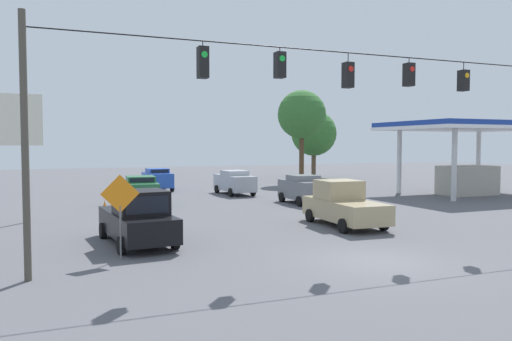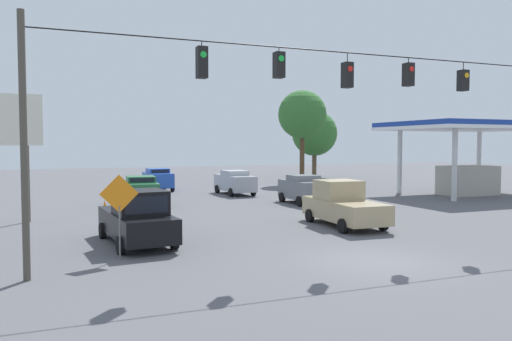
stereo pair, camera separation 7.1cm
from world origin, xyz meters
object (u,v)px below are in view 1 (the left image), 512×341
at_px(traffic_cone_third, 124,221).
at_px(traffic_cone_fourth, 117,214).
at_px(pickup_truck_tan_crossing_near, 343,205).
at_px(tree_horizon_right, 302,115).
at_px(overhead_signal_span, 346,110).
at_px(traffic_cone_nearest, 138,236).
at_px(pickup_truck_black_parked_shoulder, 138,219).
at_px(work_zone_sign, 120,200).
at_px(tree_horizon_left, 314,133).
at_px(traffic_cone_second, 124,228).
at_px(traffic_cone_farthest, 105,205).
at_px(sedan_green_withflow_far, 141,191).
at_px(traffic_cone_fifth, 111,209).
at_px(gas_station, 468,142).
at_px(sedan_silver_oncoming_deep, 235,182).
at_px(sedan_blue_withflow_deep, 157,179).
at_px(sedan_grey_oncoming_far, 303,189).

distance_m(traffic_cone_third, traffic_cone_fourth, 2.30).
bearing_deg(pickup_truck_tan_crossing_near, tree_horizon_right, -112.97).
relative_size(overhead_signal_span, traffic_cone_nearest, 38.20).
bearing_deg(pickup_truck_black_parked_shoulder, work_zone_sign, 68.25).
bearing_deg(tree_horizon_left, traffic_cone_second, 49.23).
bearing_deg(traffic_cone_farthest, pickup_truck_tan_crossing_near, 134.48).
bearing_deg(sedan_green_withflow_far, pickup_truck_tan_crossing_near, 124.63).
relative_size(traffic_cone_nearest, traffic_cone_fifth, 1.00).
distance_m(sedan_green_withflow_far, pickup_truck_black_parked_shoulder, 12.01).
relative_size(pickup_truck_tan_crossing_near, gas_station, 0.44).
bearing_deg(sedan_silver_oncoming_deep, tree_horizon_right, -142.45).
relative_size(sedan_blue_withflow_deep, pickup_truck_black_parked_shoulder, 0.75).
xyz_separation_m(pickup_truck_tan_crossing_near, pickup_truck_black_parked_shoulder, (9.67, 0.78, -0.00)).
xyz_separation_m(overhead_signal_span, pickup_truck_black_parked_shoulder, (6.69, -4.03, -4.07)).
distance_m(overhead_signal_span, tree_horizon_left, 40.00).
relative_size(sedan_grey_oncoming_far, tree_horizon_right, 0.43).
xyz_separation_m(sedan_silver_oncoming_deep, traffic_cone_fourth, (9.87, 9.81, -0.68)).
relative_size(sedan_silver_oncoming_deep, traffic_cone_farthest, 8.37).
bearing_deg(traffic_cone_nearest, pickup_truck_black_parked_shoulder, 76.62).
relative_size(sedan_grey_oncoming_far, sedan_green_withflow_far, 0.90).
xyz_separation_m(pickup_truck_tan_crossing_near, traffic_cone_second, (9.89, -1.48, -0.70)).
bearing_deg(sedan_grey_oncoming_far, tree_horizon_right, -117.12).
height_order(sedan_green_withflow_far, tree_horizon_right, tree_horizon_right).
bearing_deg(tree_horizon_left, sedan_blue_withflow_deep, 25.78).
distance_m(sedan_silver_oncoming_deep, tree_horizon_left, 21.75).
xyz_separation_m(traffic_cone_third, work_zone_sign, (0.96, 6.71, 1.71)).
distance_m(traffic_cone_third, traffic_cone_fifth, 4.48).
xyz_separation_m(sedan_blue_withflow_deep, pickup_truck_black_parked_shoulder, (5.03, 21.87, 0.02)).
bearing_deg(traffic_cone_farthest, traffic_cone_fifth, 94.24).
bearing_deg(traffic_cone_farthest, overhead_signal_span, 114.92).
relative_size(sedan_green_withflow_far, tree_horizon_right, 0.48).
relative_size(pickup_truck_tan_crossing_near, traffic_cone_fourth, 9.34).
xyz_separation_m(overhead_signal_span, sedan_silver_oncoming_deep, (-3.18, -20.50, -4.08)).
distance_m(overhead_signal_span, traffic_cone_second, 10.48).
bearing_deg(work_zone_sign, pickup_truck_black_parked_shoulder, -111.75).
xyz_separation_m(sedan_grey_oncoming_far, traffic_cone_fifth, (12.08, 0.46, -0.69)).
xyz_separation_m(sedan_blue_withflow_deep, traffic_cone_nearest, (5.00, 21.74, -0.68)).
height_order(pickup_truck_tan_crossing_near, traffic_cone_fourth, pickup_truck_tan_crossing_near).
height_order(sedan_silver_oncoming_deep, pickup_truck_black_parked_shoulder, pickup_truck_black_parked_shoulder).
bearing_deg(traffic_cone_fifth, sedan_silver_oncoming_deep, -142.50).
xyz_separation_m(gas_station, tree_horizon_left, (1.12, -21.98, 1.08)).
height_order(sedan_blue_withflow_deep, gas_station, gas_station).
distance_m(traffic_cone_nearest, tree_horizon_left, 40.42).
bearing_deg(sedan_blue_withflow_deep, traffic_cone_farthest, 64.54).
bearing_deg(pickup_truck_tan_crossing_near, traffic_cone_fifth, -39.64).
relative_size(traffic_cone_third, tree_horizon_right, 0.06).
distance_m(traffic_cone_third, work_zone_sign, 7.00).
bearing_deg(traffic_cone_nearest, traffic_cone_second, -83.44).
relative_size(pickup_truck_tan_crossing_near, sedan_blue_withflow_deep, 1.29).
xyz_separation_m(traffic_cone_fifth, gas_station, (-26.21, -0.70, 3.72)).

